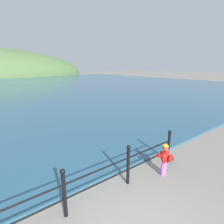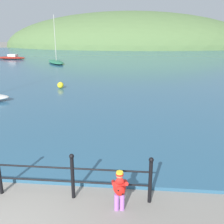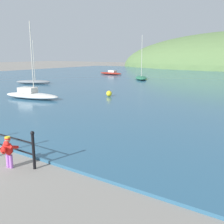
{
  "view_description": "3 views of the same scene",
  "coord_description": "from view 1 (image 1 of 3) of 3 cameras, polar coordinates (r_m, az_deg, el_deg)",
  "views": [
    {
      "loc": [
        -1.85,
        -1.72,
        3.31
      ],
      "look_at": [
        3.32,
        5.06,
        1.06
      ],
      "focal_mm": 28.0,
      "sensor_mm": 36.0,
      "label": 1
    },
    {
      "loc": [
        2.7,
        -4.07,
        4.01
      ],
      "look_at": [
        1.74,
        5.79,
        0.96
      ],
      "focal_mm": 42.0,
      "sensor_mm": 36.0,
      "label": 2
    },
    {
      "loc": [
        9.24,
        -3.38,
        3.44
      ],
      "look_at": [
        3.65,
        4.92,
        1.24
      ],
      "focal_mm": 42.0,
      "sensor_mm": 36.0,
      "label": 3
    }
  ],
  "objects": [
    {
      "name": "iron_railing",
      "position": [
        4.68,
        -3.86,
        -20.08
      ],
      "size": [
        5.81,
        0.12,
        1.21
      ],
      "color": "black",
      "rests_on": "ground"
    },
    {
      "name": "child_in_coat",
      "position": [
        5.76,
        17.05,
        -13.95
      ],
      "size": [
        0.42,
        0.55,
        1.0
      ],
      "color": "#AD66C6",
      "rests_on": "ground"
    }
  ]
}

